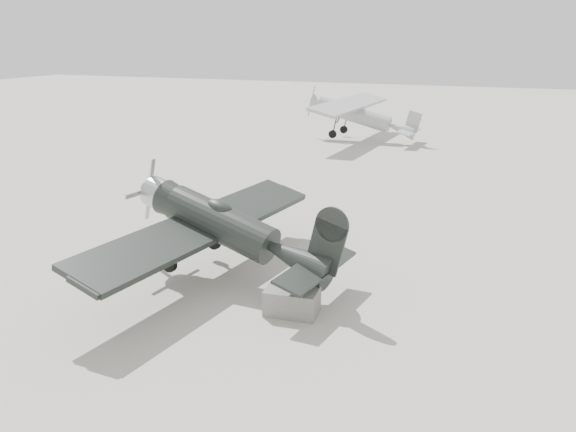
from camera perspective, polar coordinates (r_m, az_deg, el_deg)
name	(u,v)px	position (r m, az deg, el deg)	size (l,w,h in m)	color
ground	(250,276)	(19.27, -3.86, -6.12)	(160.00, 160.00, 0.00)	#ABA998
lowwing_monoplane	(230,229)	(18.35, -5.91, -1.28)	(7.75, 10.77, 3.46)	black
highwing_monoplane	(358,112)	(44.20, 7.17, 10.45)	(8.84, 12.44, 3.52)	#A4A7AA
equipment_block	(292,301)	(16.65, 0.40, -8.65)	(1.54, 0.96, 0.77)	#66635E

